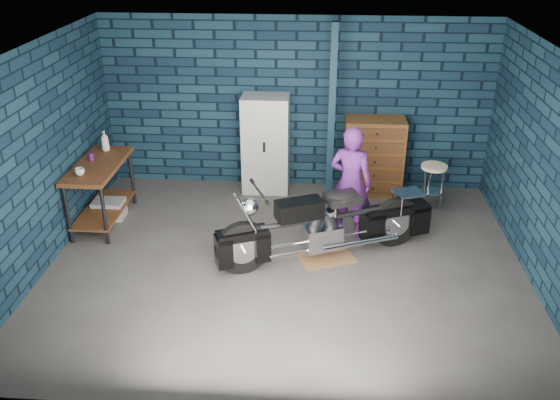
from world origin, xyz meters
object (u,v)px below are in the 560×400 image
(storage_bin, at_px, (109,209))
(locker, at_px, (266,144))
(tool_chest, at_px, (373,157))
(shop_stool, at_px, (432,187))
(motorcycle, at_px, (327,220))
(person, at_px, (350,183))
(workbench, at_px, (102,193))

(storage_bin, relative_size, locker, 0.28)
(tool_chest, xyz_separation_m, shop_stool, (0.85, -0.50, -0.26))
(motorcycle, bearing_deg, person, 41.26)
(storage_bin, xyz_separation_m, tool_chest, (3.89, 1.14, 0.47))
(tool_chest, bearing_deg, storage_bin, -163.68)
(storage_bin, bearing_deg, motorcycle, -15.55)
(locker, height_order, shop_stool, locker)
(shop_stool, bearing_deg, storage_bin, -172.29)
(workbench, height_order, motorcycle, motorcycle)
(motorcycle, bearing_deg, workbench, 144.14)
(workbench, height_order, tool_chest, tool_chest)
(person, height_order, tool_chest, person)
(motorcycle, relative_size, tool_chest, 2.03)
(workbench, bearing_deg, tool_chest, 18.05)
(motorcycle, xyz_separation_m, tool_chest, (0.72, 2.02, 0.06))
(person, bearing_deg, storage_bin, 12.48)
(storage_bin, distance_m, tool_chest, 4.08)
(workbench, height_order, shop_stool, workbench)
(motorcycle, relative_size, shop_stool, 3.54)
(locker, bearing_deg, workbench, -150.18)
(person, height_order, storage_bin, person)
(motorcycle, xyz_separation_m, locker, (-0.97, 2.02, 0.23))
(workbench, xyz_separation_m, shop_stool, (4.76, 0.78, -0.10))
(workbench, relative_size, tool_chest, 1.15)
(storage_bin, height_order, tool_chest, tool_chest)
(motorcycle, bearing_deg, storage_bin, 141.76)
(tool_chest, relative_size, shop_stool, 1.74)
(workbench, bearing_deg, locker, 29.82)
(locker, relative_size, shop_stool, 2.21)
(person, height_order, shop_stool, person)
(person, distance_m, tool_chest, 1.47)
(workbench, bearing_deg, shop_stool, 9.27)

